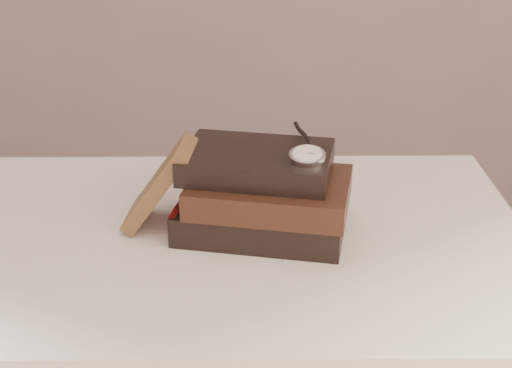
{
  "coord_description": "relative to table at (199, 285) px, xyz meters",
  "views": [
    {
      "loc": [
        0.08,
        -0.62,
        1.28
      ],
      "look_at": [
        0.09,
        0.36,
        0.82
      ],
      "focal_mm": 51.63,
      "sensor_mm": 36.0,
      "label": 1
    }
  ],
  "objects": [
    {
      "name": "pocket_watch",
      "position": [
        0.16,
        -0.01,
        0.22
      ],
      "size": [
        0.06,
        0.16,
        0.02
      ],
      "color": "silver",
      "rests_on": "book_stack"
    },
    {
      "name": "book_stack",
      "position": [
        0.1,
        0.01,
        0.15
      ],
      "size": [
        0.28,
        0.22,
        0.12
      ],
      "color": "black",
      "rests_on": "table"
    },
    {
      "name": "eyeglasses",
      "position": [
        0.03,
        0.11,
        0.16
      ],
      "size": [
        0.12,
        0.14,
        0.05
      ],
      "color": "silver",
      "rests_on": "book_stack"
    },
    {
      "name": "table",
      "position": [
        0.0,
        0.0,
        0.0
      ],
      "size": [
        1.0,
        0.6,
        0.75
      ],
      "color": "white",
      "rests_on": "ground"
    },
    {
      "name": "journal",
      "position": [
        -0.06,
        0.03,
        0.16
      ],
      "size": [
        0.12,
        0.1,
        0.14
      ],
      "primitive_type": "cube",
      "rotation": [
        0.0,
        0.62,
        -0.1
      ],
      "color": "#452F1A",
      "rests_on": "table"
    }
  ]
}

